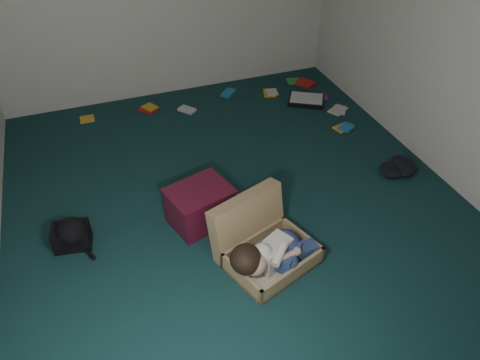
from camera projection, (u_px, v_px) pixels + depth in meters
floor at (234, 200)px, 4.28m from camera, size 4.50×4.50×0.00m
wall_front at (426, 305)px, 1.82m from camera, size 4.50×0.00×4.50m
wall_right at (452, 33)px, 4.01m from camera, size 0.00×4.50×4.50m
suitcase at (262, 242)px, 3.67m from camera, size 0.84×0.83×0.49m
person at (272, 253)px, 3.52m from camera, size 0.74×0.38×0.30m
maroon_bin at (200, 206)px, 3.96m from camera, size 0.60×0.53×0.35m
backpack at (72, 236)px, 3.78m from camera, size 0.40×0.34×0.22m
clothing_pile at (406, 168)px, 4.55m from camera, size 0.43×0.36×0.13m
paper_tray at (306, 100)px, 5.68m from camera, size 0.53×0.49×0.06m
book_scatter at (253, 102)px, 5.69m from camera, size 2.99×1.43×0.02m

